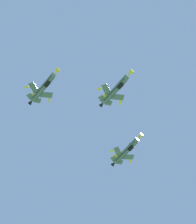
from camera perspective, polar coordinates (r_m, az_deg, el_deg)
fighter_jet_lead at (r=144.24m, az=2.32°, el=3.00°), size 10.58×14.85×4.62m
fighter_jet_left_wing at (r=157.64m, az=3.70°, el=-4.90°), size 10.53×14.85×4.76m
fighter_jet_right_wing at (r=148.36m, az=-6.98°, el=3.23°), size 10.54×14.85×4.72m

